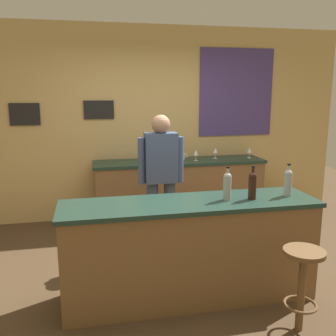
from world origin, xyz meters
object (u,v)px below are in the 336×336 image
wine_bottle_c (288,182)px  wine_glass_a (196,153)px  wine_bottle_a (227,185)px  bartender (161,175)px  coffee_mug (182,156)px  wine_bottle_b (252,184)px  wine_glass_c (249,150)px  bar_stool (302,276)px  wine_glass_b (215,151)px

wine_bottle_c → wine_glass_a: (-0.30, 2.00, -0.05)m
wine_bottle_a → wine_bottle_c: bearing=0.6°
bartender → wine_bottle_a: bartender is taller
wine_bottle_a → coffee_mug: bearing=86.6°
wine_glass_a → coffee_mug: bearing=141.4°
wine_bottle_b → wine_glass_c: 2.28m
bar_stool → wine_bottle_b: bearing=105.5°
wine_glass_c → wine_glass_a: bearing=-175.6°
wine_glass_b → wine_glass_c: 0.51m
wine_glass_a → coffee_mug: 0.22m
bartender → wine_bottle_c: (1.00, -1.01, 0.12)m
bartender → wine_glass_b: size_ratio=10.45×
wine_bottle_c → wine_glass_b: 2.12m
wine_bottle_b → wine_glass_a: (0.06, 2.03, -0.05)m
bar_stool → wine_glass_b: (0.23, 2.76, 0.55)m
wine_glass_c → wine_bottle_c: bearing=-104.7°
wine_bottle_a → wine_glass_a: (0.29, 2.00, -0.05)m
wine_bottle_b → wine_glass_a: 2.03m
wine_bottle_c → wine_glass_c: 2.13m
bartender → bar_stool: bartender is taller
bartender → wine_bottle_a: (0.40, -1.02, 0.12)m
wine_bottle_b → wine_bottle_a: bearing=173.9°
coffee_mug → bartender: bearing=-115.4°
coffee_mug → wine_glass_a: bearing=-38.6°
wine_glass_b → wine_bottle_a: bearing=-106.4°
bar_stool → wine_glass_c: bearing=74.8°
bar_stool → wine_glass_c: wine_glass_c is taller
bar_stool → wine_glass_a: size_ratio=4.39×
wine_glass_b → wine_bottle_b: bearing=-100.4°
wine_bottle_b → wine_bottle_c: (0.36, 0.03, 0.00)m
wine_bottle_c → wine_glass_c: wine_bottle_c is taller
wine_bottle_b → coffee_mug: bearing=92.7°
wine_bottle_a → coffee_mug: size_ratio=2.45×
wine_bottle_c → bartender: bearing=134.5°
wine_bottle_b → wine_glass_c: (0.91, 2.09, -0.05)m
wine_glass_c → coffee_mug: wine_glass_c is taller
bar_stool → wine_bottle_c: size_ratio=2.22×
bartender → wine_bottle_c: bearing=-45.5°
wine_glass_c → wine_bottle_b: bearing=-113.4°
bartender → wine_bottle_c: size_ratio=5.29×
wine_bottle_c → coffee_mug: wine_bottle_c is taller
bar_stool → wine_glass_c: (0.74, 2.70, 0.55)m
wine_glass_a → wine_glass_b: size_ratio=1.00×
wine_bottle_a → wine_glass_c: bearing=61.3°
bartender → wine_bottle_a: 1.10m
wine_bottle_c → bar_stool: bearing=-107.0°
bar_stool → wine_bottle_b: wine_bottle_b is taller
bar_stool → wine_glass_b: bearing=85.3°
wine_glass_b → coffee_mug: wine_glass_b is taller
bar_stool → wine_glass_b: 2.82m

